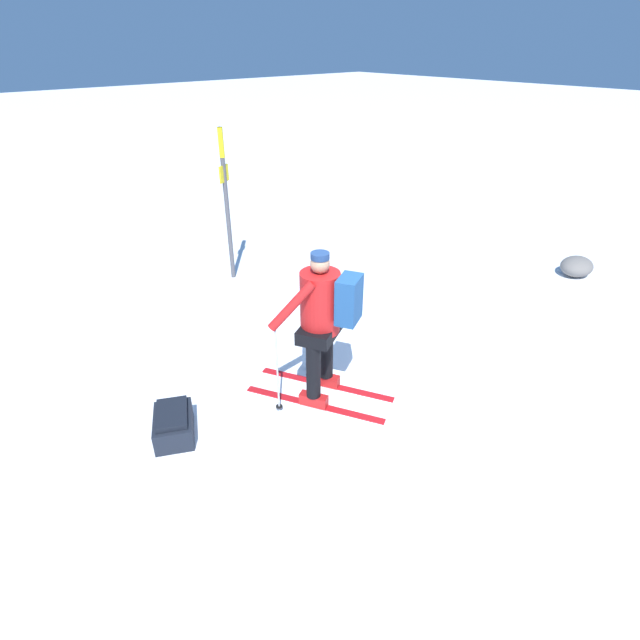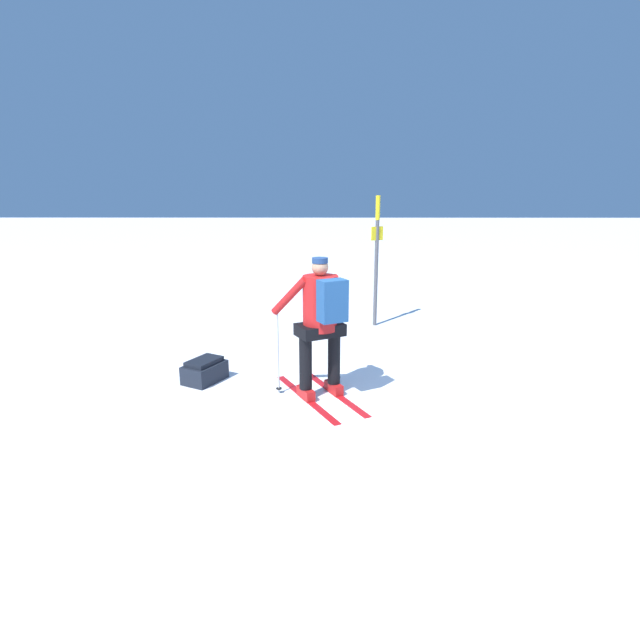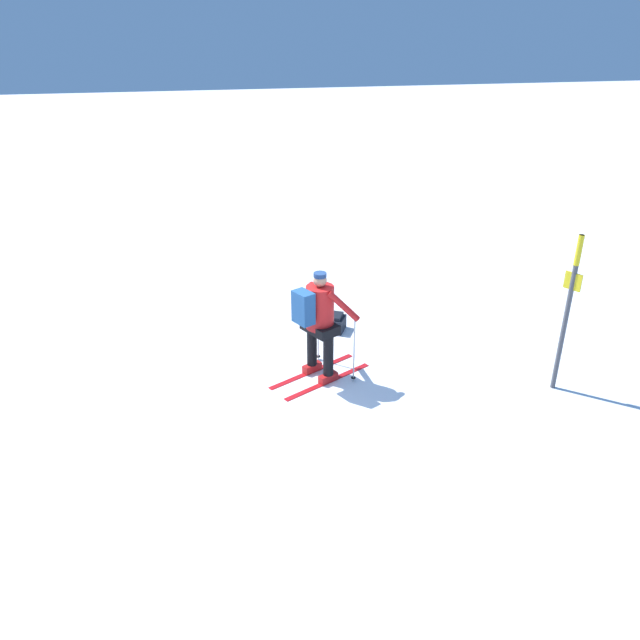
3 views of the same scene
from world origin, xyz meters
name	(u,v)px [view 2 (image 2 of 3)]	position (x,y,z in m)	size (l,w,h in m)	color
ground_plane	(362,417)	(0.00, 0.00, 0.00)	(80.00, 80.00, 0.00)	white
skier	(321,317)	(-0.45, 0.55, 0.99)	(1.15, 1.60, 1.67)	red
dropped_backpack	(205,371)	(-1.96, 1.04, 0.14)	(0.57, 0.64, 0.30)	black
trail_marker	(377,250)	(0.51, 3.82, 1.37)	(0.22, 0.14, 2.31)	#4C4C51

